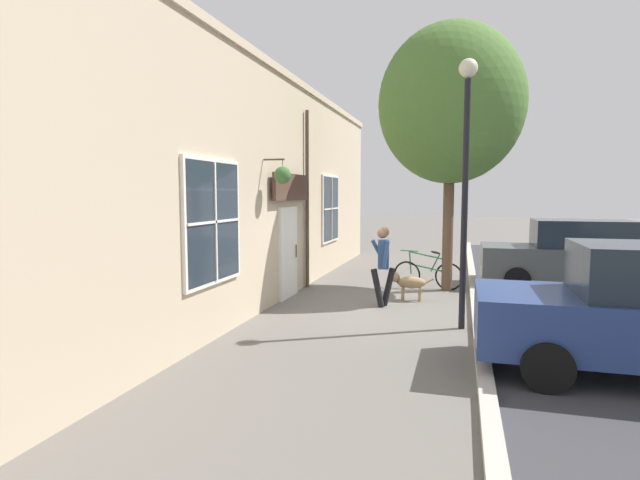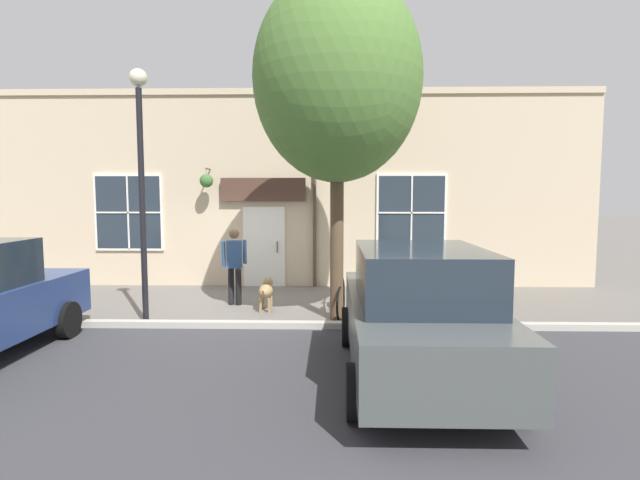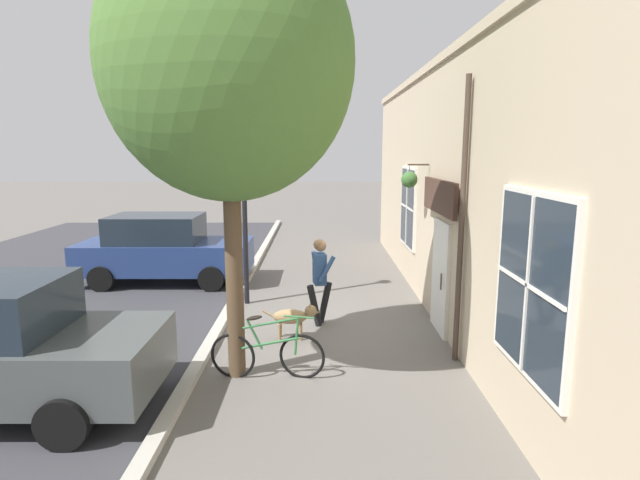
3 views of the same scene
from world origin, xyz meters
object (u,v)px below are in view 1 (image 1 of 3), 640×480
at_px(pedestrian_walking, 383,259).
at_px(street_lamp, 466,154).
at_px(parked_car_mid_block, 574,254).
at_px(dog_on_leash, 409,282).
at_px(street_tree_by_curb, 453,109).
at_px(leaning_bicycle, 428,274).

bearing_deg(pedestrian_walking, street_lamp, -40.24).
distance_m(pedestrian_walking, parked_car_mid_block, 5.42).
bearing_deg(parked_car_mid_block, dog_on_leash, -146.87).
bearing_deg(street_lamp, street_tree_by_curb, 94.92).
height_order(pedestrian_walking, street_lamp, street_lamp).
height_order(dog_on_leash, leaning_bicycle, leaning_bicycle).
bearing_deg(dog_on_leash, leaning_bicycle, 78.47).
distance_m(dog_on_leash, parked_car_mid_block, 4.62).
xyz_separation_m(pedestrian_walking, street_lamp, (1.62, -1.37, 2.05)).
height_order(pedestrian_walking, street_tree_by_curb, street_tree_by_curb).
bearing_deg(leaning_bicycle, pedestrian_walking, -108.74).
height_order(leaning_bicycle, street_lamp, street_lamp).
distance_m(street_tree_by_curb, leaning_bicycle, 4.10).
bearing_deg(street_lamp, dog_on_leash, 118.49).
xyz_separation_m(parked_car_mid_block, street_lamp, (-2.70, -4.64, 2.20)).
xyz_separation_m(leaning_bicycle, parked_car_mid_block, (3.53, 0.95, 0.50)).
xyz_separation_m(pedestrian_walking, street_tree_by_curb, (1.32, 2.17, 3.41)).
distance_m(dog_on_leash, leaning_bicycle, 1.60).
relative_size(dog_on_leash, parked_car_mid_block, 0.24).
bearing_deg(street_tree_by_curb, street_lamp, -85.08).
distance_m(leaning_bicycle, street_lamp, 4.65).
height_order(street_tree_by_curb, leaning_bicycle, street_tree_by_curb).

